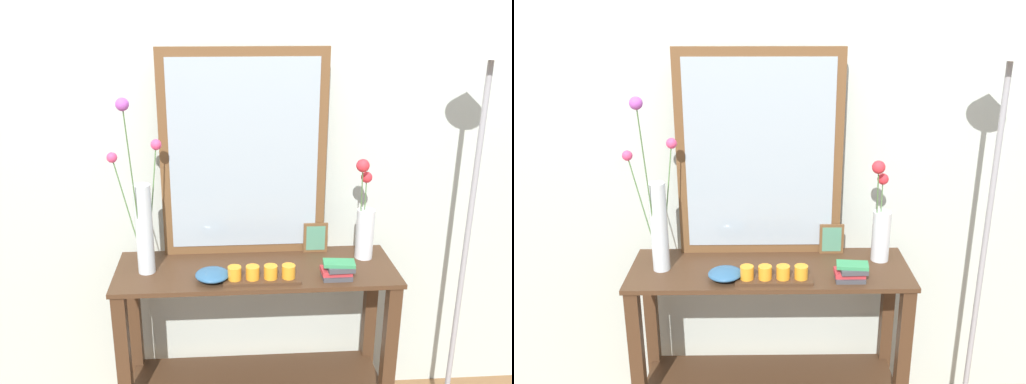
% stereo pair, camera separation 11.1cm
% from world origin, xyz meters
% --- Properties ---
extents(wall_back, '(6.40, 0.08, 2.70)m').
position_xyz_m(wall_back, '(0.00, 0.32, 1.35)').
color(wall_back, beige).
rests_on(wall_back, ground).
extents(console_table, '(1.21, 0.40, 0.84)m').
position_xyz_m(console_table, '(0.00, 0.00, 0.52)').
color(console_table, '#472D1C').
rests_on(console_table, ground).
extents(mirror_leaning, '(0.72, 0.03, 0.92)m').
position_xyz_m(mirror_leaning, '(-0.04, 0.17, 1.30)').
color(mirror_leaning, brown).
rests_on(mirror_leaning, console_table).
extents(tall_vase_left, '(0.21, 0.22, 0.76)m').
position_xyz_m(tall_vase_left, '(-0.47, -0.01, 1.09)').
color(tall_vase_left, silver).
rests_on(tall_vase_left, console_table).
extents(vase_right, '(0.11, 0.11, 0.47)m').
position_xyz_m(vase_right, '(0.48, 0.07, 1.00)').
color(vase_right, silver).
rests_on(vase_right, console_table).
extents(candle_tray, '(0.32, 0.09, 0.07)m').
position_xyz_m(candle_tray, '(0.01, -0.12, 0.87)').
color(candle_tray, '#472D1C').
rests_on(candle_tray, console_table).
extents(picture_frame_small, '(0.11, 0.01, 0.14)m').
position_xyz_m(picture_frame_small, '(0.28, 0.14, 0.91)').
color(picture_frame_small, brown).
rests_on(picture_frame_small, console_table).
extents(decorative_bowl, '(0.14, 0.14, 0.04)m').
position_xyz_m(decorative_bowl, '(-0.19, -0.10, 0.86)').
color(decorative_bowl, '#2D5B84').
rests_on(decorative_bowl, console_table).
extents(book_stack, '(0.14, 0.09, 0.07)m').
position_xyz_m(book_stack, '(0.33, -0.11, 0.87)').
color(book_stack, '#424247').
rests_on(book_stack, console_table).
extents(floor_lamp, '(0.24, 0.24, 1.82)m').
position_xyz_m(floor_lamp, '(0.90, -0.05, 1.23)').
color(floor_lamp, '#9E9EA3').
rests_on(floor_lamp, ground).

